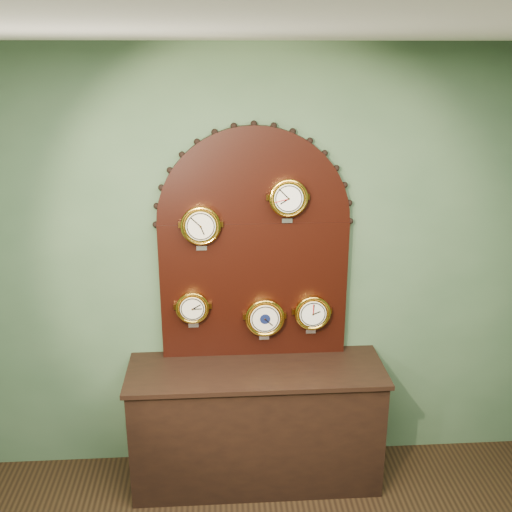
{
  "coord_description": "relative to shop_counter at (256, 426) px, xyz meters",
  "views": [
    {
      "loc": [
        -0.23,
        -1.16,
        2.74
      ],
      "look_at": [
        0.0,
        2.25,
        1.58
      ],
      "focal_mm": 42.39,
      "sensor_mm": 36.0,
      "label": 1
    }
  ],
  "objects": [
    {
      "name": "arabic_clock",
      "position": [
        0.2,
        0.15,
        1.5
      ],
      "size": [
        0.24,
        0.08,
        0.29
      ],
      "color": "gold",
      "rests_on": "display_board"
    },
    {
      "name": "roman_clock",
      "position": [
        -0.33,
        0.15,
        1.34
      ],
      "size": [
        0.24,
        0.08,
        0.29
      ],
      "color": "gold",
      "rests_on": "display_board"
    },
    {
      "name": "wall_back",
      "position": [
        0.0,
        0.27,
        1.0
      ],
      "size": [
        4.0,
        0.0,
        4.0
      ],
      "primitive_type": "plane",
      "rotation": [
        1.57,
        0.0,
        0.0
      ],
      "color": "#405C3F",
      "rests_on": "ground"
    },
    {
      "name": "ceiling",
      "position": [
        0.0,
        -2.23,
        2.4
      ],
      "size": [
        5.0,
        5.0,
        0.0
      ],
      "primitive_type": "plane",
      "rotation": [
        3.14,
        0.0,
        0.0
      ],
      "color": "white",
      "rests_on": "wall_back"
    },
    {
      "name": "barometer",
      "position": [
        0.07,
        0.15,
        0.72
      ],
      "size": [
        0.26,
        0.08,
        0.3
      ],
      "color": "gold",
      "rests_on": "display_board"
    },
    {
      "name": "tide_clock",
      "position": [
        0.37,
        0.15,
        0.74
      ],
      "size": [
        0.23,
        0.08,
        0.28
      ],
      "color": "gold",
      "rests_on": "display_board"
    },
    {
      "name": "display_board",
      "position": [
        0.0,
        0.22,
        1.23
      ],
      "size": [
        1.26,
        0.06,
        1.53
      ],
      "color": "black",
      "rests_on": "shop_counter"
    },
    {
      "name": "shop_counter",
      "position": [
        0.0,
        0.0,
        0.0
      ],
      "size": [
        1.6,
        0.5,
        0.8
      ],
      "primitive_type": "cube",
      "color": "black",
      "rests_on": "ground_plane"
    },
    {
      "name": "hygrometer",
      "position": [
        -0.4,
        0.15,
        0.8
      ],
      "size": [
        0.21,
        0.08,
        0.26
      ],
      "color": "gold",
      "rests_on": "display_board"
    }
  ]
}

